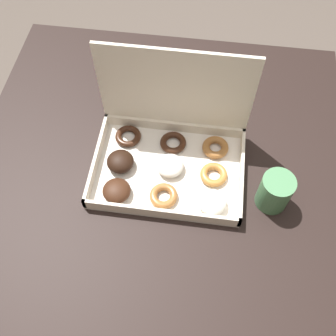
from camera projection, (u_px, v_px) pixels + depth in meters
ground_plane at (163, 257)px, 1.66m from camera, size 8.00×8.00×0.00m
dining_table at (160, 182)px, 1.10m from camera, size 0.95×0.92×0.77m
donut_box at (168, 149)px, 0.95m from camera, size 0.37×0.26×0.27m
coffee_mug at (275, 191)px, 0.90m from camera, size 0.08×0.08×0.10m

